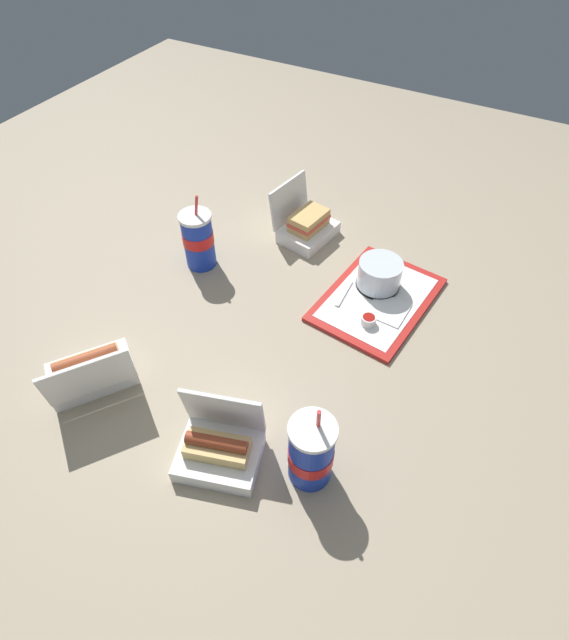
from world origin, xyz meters
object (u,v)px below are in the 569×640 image
object	(u,v)px
food_tray	(377,299)
clamshell_sandwich_corner	(306,225)
soda_cup_corner	(198,239)
cake_container	(379,275)
ketchup_cup	(368,320)
clamshell_hotdog_left	(219,448)
clamshell_hotdog_front	(91,372)
soda_cup_right	(311,452)
plastic_fork	(344,293)

from	to	relation	value
food_tray	clamshell_sandwich_corner	world-z (taller)	clamshell_sandwich_corner
food_tray	soda_cup_corner	size ratio (longest dim) A/B	1.69
cake_container	clamshell_sandwich_corner	world-z (taller)	clamshell_sandwich_corner
ketchup_cup	clamshell_sandwich_corner	xyz separation A→B (m)	(0.26, 0.32, 0.02)
ketchup_cup	clamshell_hotdog_left	distance (m)	0.52
cake_container	clamshell_sandwich_corner	size ratio (longest dim) A/B	0.64
clamshell_hotdog_front	soda_cup_right	xyz separation A→B (m)	(0.04, -0.56, 0.05)
clamshell_hotdog_left	clamshell_hotdog_front	bearing A→B (deg)	87.03
plastic_fork	soda_cup_corner	size ratio (longest dim) A/B	0.47
clamshell_hotdog_left	soda_cup_corner	bearing A→B (deg)	38.71
cake_container	clamshell_hotdog_front	bearing A→B (deg)	142.90
ketchup_cup	clamshell_hotdog_front	size ratio (longest dim) A/B	0.16
food_tray	soda_cup_right	bearing A→B (deg)	-173.35
food_tray	clamshell_hotdog_left	world-z (taller)	clamshell_hotdog_left
cake_container	ketchup_cup	distance (m)	0.15
soda_cup_corner	cake_container	bearing A→B (deg)	-73.35
clamshell_hotdog_left	soda_cup_corner	world-z (taller)	soda_cup_corner
clamshell_hotdog_front	soda_cup_corner	world-z (taller)	soda_cup_corner
cake_container	soda_cup_right	bearing A→B (deg)	-172.11
cake_container	plastic_fork	world-z (taller)	cake_container
soda_cup_corner	soda_cup_right	world-z (taller)	soda_cup_right
soda_cup_corner	soda_cup_right	distance (m)	0.73
food_tray	soda_cup_corner	world-z (taller)	soda_cup_corner
clamshell_hotdog_left	soda_cup_corner	xyz separation A→B (m)	(0.50, 0.40, 0.05)
plastic_fork	clamshell_hotdog_left	bearing A→B (deg)	174.14
clamshell_hotdog_front	soda_cup_corner	distance (m)	0.49
clamshell_hotdog_front	soda_cup_right	distance (m)	0.57
clamshell_sandwich_corner	soda_cup_right	world-z (taller)	soda_cup_right
ketchup_cup	clamshell_hotdog_left	xyz separation A→B (m)	(-0.50, 0.13, 0.01)
cake_container	clamshell_hotdog_front	distance (m)	0.80
ketchup_cup	soda_cup_right	size ratio (longest dim) A/B	0.17
clamshell_sandwich_corner	soda_cup_right	bearing A→B (deg)	-152.39
soda_cup_right	soda_cup_corner	bearing A→B (deg)	53.05
clamshell_hotdog_left	soda_cup_right	xyz separation A→B (m)	(0.06, -0.18, 0.05)
clamshell_hotdog_front	cake_container	bearing A→B (deg)	-37.10
plastic_fork	soda_cup_corner	xyz separation A→B (m)	(-0.07, 0.43, 0.07)
clamshell_hotdog_left	ketchup_cup	bearing A→B (deg)	-14.68
cake_container	clamshell_hotdog_left	xyz separation A→B (m)	(-0.65, 0.10, -0.01)
cake_container	clamshell_hotdog_front	xyz separation A→B (m)	(-0.63, 0.48, -0.01)
clamshell_sandwich_corner	clamshell_hotdog_left	bearing A→B (deg)	-166.32
clamshell_sandwich_corner	soda_cup_right	xyz separation A→B (m)	(-0.71, -0.37, 0.04)
clamshell_sandwich_corner	clamshell_hotdog_left	distance (m)	0.79
plastic_fork	soda_cup_corner	world-z (taller)	soda_cup_corner
clamshell_hotdog_left	soda_cup_right	size ratio (longest dim) A/B	0.86
plastic_fork	clamshell_sandwich_corner	bearing A→B (deg)	45.63
cake_container	clamshell_sandwich_corner	xyz separation A→B (m)	(0.12, 0.29, -0.01)
ketchup_cup	clamshell_hotdog_front	world-z (taller)	clamshell_hotdog_front
clamshell_hotdog_left	soda_cup_corner	distance (m)	0.65
ketchup_cup	plastic_fork	bearing A→B (deg)	55.02
plastic_fork	soda_cup_corner	bearing A→B (deg)	96.67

